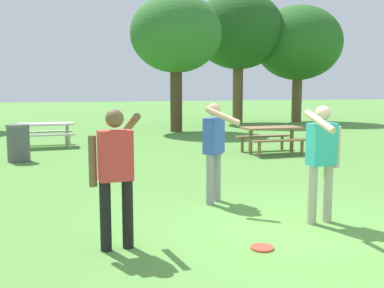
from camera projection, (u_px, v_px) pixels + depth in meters
The scene contains 11 objects.
ground_plane at pixel (298, 232), 5.85m from camera, with size 120.00×120.00×0.00m, color #568E3D.
person_thrower at pixel (322, 155), 6.13m from camera, with size 0.61×0.70×1.64m.
person_catcher at pixel (115, 168), 5.13m from camera, with size 0.61×0.70×1.64m.
person_bystander at pixel (215, 145), 7.25m from camera, with size 0.46×0.84×1.64m.
frisbee at pixel (262, 248), 5.24m from camera, with size 0.28×0.28×0.03m, color #E04733.
picnic_table_near at pixel (272, 134), 12.90m from camera, with size 1.71×1.43×0.77m.
picnic_table_far at pixel (46, 130), 14.31m from camera, with size 1.75×1.48×0.77m.
trash_can_beside_table at pixel (18, 143), 11.46m from camera, with size 0.59×0.59×0.96m.
tree_far_right at pixel (176, 35), 18.99m from camera, with size 3.90×3.90×5.86m.
tree_slender_mid at pixel (239, 31), 23.83m from camera, with size 4.81×4.81×6.99m.
tree_back_left at pixel (298, 44), 24.61m from camera, with size 4.78×4.78×6.40m.
Camera 1 is at (-3.05, -4.98, 1.87)m, focal length 41.73 mm.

